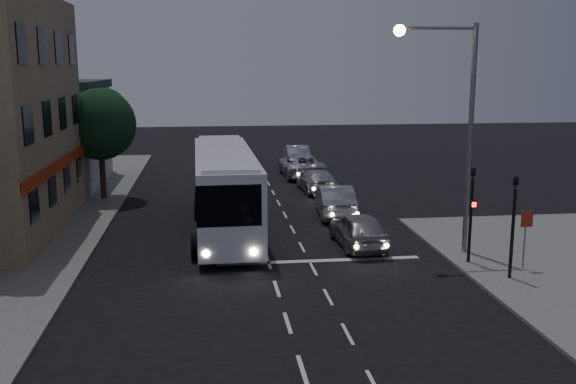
{
  "coord_description": "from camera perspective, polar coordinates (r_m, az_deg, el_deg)",
  "views": [
    {
      "loc": [
        -2.21,
        -21.81,
        7.51
      ],
      "look_at": [
        1.13,
        4.95,
        2.2
      ],
      "focal_mm": 40.0,
      "sensor_mm": 36.0,
      "label": 1
    }
  ],
  "objects": [
    {
      "name": "ground",
      "position": [
        23.18,
        -1.27,
        -7.77
      ],
      "size": [
        120.0,
        120.0,
        0.0
      ],
      "primitive_type": "plane",
      "color": "black"
    },
    {
      "name": "road_markings",
      "position": [
        26.45,
        0.78,
        -5.35
      ],
      "size": [
        8.0,
        30.55,
        0.01
      ],
      "color": "silver",
      "rests_on": "ground"
    },
    {
      "name": "tour_bus",
      "position": [
        29.48,
        -5.66,
        0.42
      ],
      "size": [
        2.96,
        12.45,
        3.81
      ],
      "rotation": [
        0.0,
        0.0,
        0.02
      ],
      "color": "white",
      "rests_on": "ground"
    },
    {
      "name": "car_suv",
      "position": [
        27.21,
        6.27,
        -3.32
      ],
      "size": [
        1.94,
        4.45,
        1.49
      ],
      "primitive_type": "imported",
      "rotation": [
        0.0,
        0.0,
        3.18
      ],
      "color": "#A0A0A4",
      "rests_on": "ground"
    },
    {
      "name": "car_sedan_a",
      "position": [
        32.69,
        4.17,
        -0.75
      ],
      "size": [
        2.02,
        4.91,
        1.58
      ],
      "primitive_type": "imported",
      "rotation": [
        0.0,
        0.0,
        3.07
      ],
      "color": "#A8A8AA",
      "rests_on": "ground"
    },
    {
      "name": "car_sedan_b",
      "position": [
        38.86,
        2.59,
        1.01
      ],
      "size": [
        2.18,
        4.81,
        1.37
      ],
      "primitive_type": "imported",
      "rotation": [
        0.0,
        0.0,
        3.2
      ],
      "color": "#B4B5BC",
      "rests_on": "ground"
    },
    {
      "name": "car_sedan_c",
      "position": [
        44.23,
        1.18,
        2.4
      ],
      "size": [
        2.79,
        5.75,
        1.58
      ],
      "primitive_type": "imported",
      "rotation": [
        0.0,
        0.0,
        3.17
      ],
      "color": "#B1B0BD",
      "rests_on": "ground"
    },
    {
      "name": "car_extra",
      "position": [
        49.18,
        0.77,
        3.29
      ],
      "size": [
        1.9,
        4.88,
        1.58
      ],
      "primitive_type": "imported",
      "rotation": [
        0.0,
        0.0,
        3.1
      ],
      "color": "#B4B4C5",
      "rests_on": "ground"
    },
    {
      "name": "traffic_signal_main",
      "position": [
        25.15,
        16.01,
        -0.98
      ],
      "size": [
        0.25,
        0.35,
        4.1
      ],
      "color": "black",
      "rests_on": "sidewalk_near"
    },
    {
      "name": "traffic_signal_side",
      "position": [
        23.69,
        19.43,
        -1.91
      ],
      "size": [
        0.18,
        0.15,
        4.1
      ],
      "color": "black",
      "rests_on": "sidewalk_near"
    },
    {
      "name": "regulatory_sign",
      "position": [
        25.16,
        20.38,
        -3.17
      ],
      "size": [
        0.45,
        0.12,
        2.2
      ],
      "color": "slate",
      "rests_on": "sidewalk_near"
    },
    {
      "name": "streetlight",
      "position": [
        25.91,
        14.65,
        6.85
      ],
      "size": [
        3.32,
        0.44,
        9.0
      ],
      "color": "slate",
      "rests_on": "sidewalk_near"
    },
    {
      "name": "low_building_north",
      "position": [
        43.51,
        -22.2,
        4.89
      ],
      "size": [
        9.4,
        9.4,
        6.5
      ],
      "color": "gray",
      "rests_on": "sidewalk_far"
    },
    {
      "name": "street_tree",
      "position": [
        37.44,
        -16.4,
        6.08
      ],
      "size": [
        4.0,
        4.0,
        6.2
      ],
      "color": "black",
      "rests_on": "sidewalk_far"
    }
  ]
}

